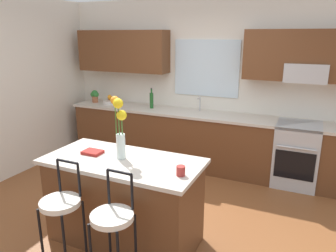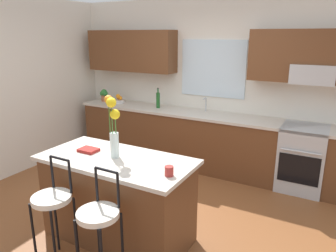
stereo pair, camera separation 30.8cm
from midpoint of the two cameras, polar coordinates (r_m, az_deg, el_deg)
name	(u,v)px [view 2 (the right image)]	position (r m, az deg, el deg)	size (l,w,h in m)	color
ground_plane	(148,216)	(4.04, -1.27, -15.82)	(14.00, 14.00, 0.00)	brown
wall_left	(18,87)	(5.44, -23.80, 6.46)	(0.12, 4.60, 2.70)	silver
back_wall_assembly	(214,75)	(5.27, 9.95, 8.99)	(5.60, 0.50, 2.70)	silver
counter_run	(204,141)	(5.24, 8.07, -2.64)	(4.56, 0.64, 0.92)	brown
sink_faucet	(205,103)	(5.23, 8.39, 4.08)	(0.02, 0.13, 0.23)	#B7BABC
oven_range	(302,158)	(4.93, 24.46, -5.27)	(0.60, 0.64, 0.92)	#B7BABC
kitchen_island	(118,198)	(3.47, -6.40, -12.77)	(1.61, 0.78, 0.92)	brown
bar_stool_near	(53,203)	(3.15, -17.22, -13.03)	(0.36, 0.36, 1.04)	black
bar_stool_middle	(99,219)	(2.82, -9.08, -16.13)	(0.36, 0.36, 1.04)	black
flower_vase	(113,123)	(3.18, -7.01, 0.51)	(0.16, 0.15, 0.64)	silver
mug_ceramic	(169,171)	(2.85, 3.32, -8.08)	(0.08, 0.08, 0.09)	#A52D28
cookbook	(88,150)	(3.50, -11.58, -4.26)	(0.20, 0.15, 0.03)	maroon
fruit_bowl_oranges	(118,100)	(5.91, -7.38, 4.59)	(0.24, 0.24, 0.16)	silver
bottle_olive_oil	(158,100)	(5.44, -0.16, 4.69)	(0.06, 0.06, 0.34)	#1E5923
potted_plant_small	(104,94)	(6.09, -9.93, 5.55)	(0.18, 0.12, 0.23)	#9E5B3D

